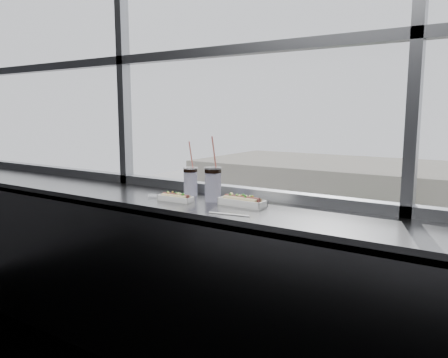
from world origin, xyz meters
The scene contains 14 objects.
wall_back_lower centered at (0.00, 1.50, 0.55)m, with size 6.00×6.00×0.00m, color black.
counter centered at (0.00, 1.23, 1.07)m, with size 6.00×0.55×0.06m, color gray.
counter_fascia centered at (0.00, 0.97, 0.55)m, with size 6.00×0.04×1.04m, color gray.
hotdog_tray_left centered at (-0.23, 1.15, 1.12)m, with size 0.23×0.08×0.06m.
hotdog_tray_right centered at (0.17, 1.25, 1.13)m, with size 0.28×0.10×0.07m.
soda_cup_left centered at (-0.27, 1.34, 1.20)m, with size 0.09×0.09×0.35m.
soda_cup_right centered at (-0.05, 1.28, 1.21)m, with size 0.11×0.11×0.39m.
loose_straw centered at (0.22, 1.03, 1.10)m, with size 0.01×0.01×0.22m, color white.
wrapper centered at (-0.43, 1.17, 1.11)m, with size 0.09×0.07×0.02m, color silver.
car_near_b centered at (-8.29, 17.50, -9.88)m, with size 6.36×2.65×2.12m, color #343434.
car_near_a centered at (-15.84, 17.50, -9.95)m, with size 5.94×2.48×1.98m, color gray.
car_far_a centered at (-9.63, 25.50, -9.95)m, with size 5.91×2.46×1.97m, color #363333.
pedestrian_b centered at (-2.16, 29.34, -9.98)m, with size 0.87×0.65×1.96m, color #66605B.
tree_left centered at (-7.84, 29.50, -7.24)m, with size 3.55×3.55×5.55m.
Camera 1 is at (1.42, -0.82, 1.62)m, focal length 35.00 mm.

